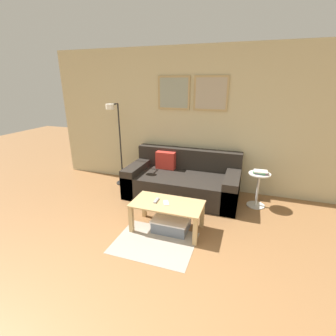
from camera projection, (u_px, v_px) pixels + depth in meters
The scene contains 10 objects.
wall_back at pixel (191, 120), 4.49m from camera, with size 5.60×0.09×2.55m.
area_rug at pixel (154, 242), 3.13m from camera, with size 1.02×0.78×0.01m, color #A39989.
couch at pixel (183, 181), 4.37m from camera, with size 1.95×0.98×0.78m.
coffee_table at pixel (167, 208), 3.31m from camera, with size 0.97×0.51×0.41m.
storage_bin at pixel (172, 223), 3.39m from camera, with size 0.50×0.41×0.18m.
floor_lamp at pixel (117, 141), 4.57m from camera, with size 0.26×0.47×1.59m.
side_table at pixel (258, 187), 3.95m from camera, with size 0.34×0.34×0.58m.
book_stack at pixel (260, 172), 3.86m from camera, with size 0.23×0.19×0.05m.
remote_control at pixel (156, 200), 3.34m from camera, with size 0.04×0.15×0.02m, color #99999E.
cell_phone at pixel (166, 203), 3.29m from camera, with size 0.07×0.14×0.01m, color silver.
Camera 1 is at (1.08, -0.94, 1.96)m, focal length 26.00 mm.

